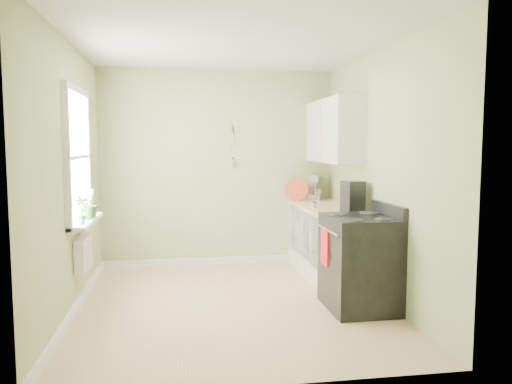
{
  "coord_description": "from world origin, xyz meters",
  "views": [
    {
      "loc": [
        -0.55,
        -5.08,
        1.69
      ],
      "look_at": [
        0.33,
        0.55,
        1.14
      ],
      "focal_mm": 35.0,
      "sensor_mm": 36.0,
      "label": 1
    }
  ],
  "objects": [
    {
      "name": "red_tray",
      "position": [
        1.05,
        1.51,
        1.07
      ],
      "size": [
        0.31,
        0.17,
        0.31
      ],
      "primitive_type": "cylinder",
      "rotation": [
        1.45,
        0.0,
        -0.39
      ],
      "color": "#AF3D23",
      "rests_on": "countertop"
    },
    {
      "name": "plant_c",
      "position": [
        -1.5,
        0.48,
        1.05
      ],
      "size": [
        0.17,
        0.17,
        0.3
      ],
      "primitive_type": "imported",
      "rotation": [
        0.0,
        0.0,
        4.72
      ],
      "color": "#437234",
      "rests_on": "window_sill"
    },
    {
      "name": "coffee_maker",
      "position": [
        1.4,
        0.3,
        1.08
      ],
      "size": [
        0.24,
        0.26,
        0.36
      ],
      "color": "black",
      "rests_on": "countertop"
    },
    {
      "name": "floor",
      "position": [
        0.0,
        0.0,
        -0.01
      ],
      "size": [
        3.2,
        3.6,
        0.02
      ],
      "primitive_type": "cube",
      "color": "tan",
      "rests_on": "ground"
    },
    {
      "name": "wall_left",
      "position": [
        -1.61,
        0.0,
        1.35
      ],
      "size": [
        0.02,
        3.6,
        2.7
      ],
      "primitive_type": "cube",
      "color": "#AEB77C",
      "rests_on": "floor"
    },
    {
      "name": "kettle",
      "position": [
        1.05,
        1.72,
        1.01
      ],
      "size": [
        0.2,
        0.12,
        0.21
      ],
      "color": "silver",
      "rests_on": "countertop"
    },
    {
      "name": "stand_mixer",
      "position": [
        1.35,
        1.68,
        1.07
      ],
      "size": [
        0.28,
        0.34,
        0.37
      ],
      "color": "#B2B2B7",
      "rests_on": "countertop"
    },
    {
      "name": "radiator",
      "position": [
        -1.54,
        0.25,
        0.55
      ],
      "size": [
        0.12,
        0.5,
        0.35
      ],
      "primitive_type": "cube",
      "color": "white",
      "rests_on": "wall_left"
    },
    {
      "name": "plant_b",
      "position": [
        -1.5,
        0.33,
        1.06
      ],
      "size": [
        0.16,
        0.19,
        0.32
      ],
      "primitive_type": "imported",
      "rotation": [
        0.0,
        0.0,
        1.66
      ],
      "color": "#437234",
      "rests_on": "window_sill"
    },
    {
      "name": "ceiling",
      "position": [
        0.0,
        0.0,
        2.71
      ],
      "size": [
        3.2,
        3.6,
        0.02
      ],
      "primitive_type": "cube",
      "color": "white",
      "rests_on": "wall_back"
    },
    {
      "name": "window",
      "position": [
        -1.58,
        0.3,
        1.55
      ],
      "size": [
        0.06,
        1.14,
        1.44
      ],
      "color": "white",
      "rests_on": "wall_left"
    },
    {
      "name": "plant_a",
      "position": [
        -1.5,
        -0.03,
        1.05
      ],
      "size": [
        0.19,
        0.17,
        0.29
      ],
      "primitive_type": "imported",
      "rotation": [
        0.0,
        0.0,
        0.62
      ],
      "color": "#437234",
      "rests_on": "window_sill"
    },
    {
      "name": "countertop",
      "position": [
        1.29,
        1.0,
        0.89
      ],
      "size": [
        0.64,
        1.6,
        0.04
      ],
      "primitive_type": "cube",
      "color": "beige",
      "rests_on": "base_cabinets"
    },
    {
      "name": "upper_cabinets",
      "position": [
        1.43,
        1.1,
        1.85
      ],
      "size": [
        0.35,
        1.4,
        0.8
      ],
      "primitive_type": "cube",
      "color": "white",
      "rests_on": "wall_right"
    },
    {
      "name": "wall_utensils",
      "position": [
        0.2,
        1.78,
        1.56
      ],
      "size": [
        0.02,
        0.14,
        0.58
      ],
      "color": "beige",
      "rests_on": "wall_back"
    },
    {
      "name": "jar",
      "position": [
        1.08,
        0.78,
        0.95
      ],
      "size": [
        0.07,
        0.07,
        0.08
      ],
      "color": "beige",
      "rests_on": "countertop"
    },
    {
      "name": "base_cabinets",
      "position": [
        1.3,
        1.0,
        0.43
      ],
      "size": [
        0.6,
        1.6,
        0.87
      ],
      "primitive_type": "cube",
      "color": "white",
      "rests_on": "floor"
    },
    {
      "name": "wall_back",
      "position": [
        0.0,
        1.81,
        1.35
      ],
      "size": [
        3.2,
        0.02,
        2.7
      ],
      "primitive_type": "cube",
      "color": "#AEB77C",
      "rests_on": "floor"
    },
    {
      "name": "window_sill",
      "position": [
        -1.51,
        0.3,
        0.88
      ],
      "size": [
        0.18,
        1.14,
        0.04
      ],
      "primitive_type": "cube",
      "color": "white",
      "rests_on": "wall_left"
    },
    {
      "name": "wall_right",
      "position": [
        1.61,
        0.0,
        1.35
      ],
      "size": [
        0.02,
        3.6,
        2.7
      ],
      "primitive_type": "cube",
      "color": "#AEB77C",
      "rests_on": "floor"
    },
    {
      "name": "stove",
      "position": [
        1.28,
        -0.31,
        0.48
      ],
      "size": [
        0.69,
        0.78,
        1.08
      ],
      "color": "black",
      "rests_on": "floor"
    }
  ]
}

